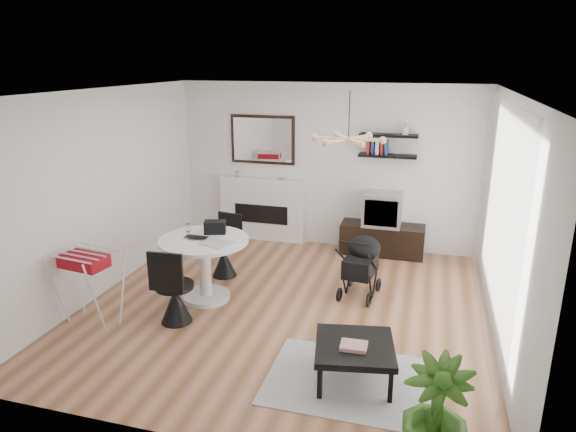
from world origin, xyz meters
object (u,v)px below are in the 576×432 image
(fireplace, at_px, (262,201))
(dining_table, at_px, (205,260))
(crt_tv, at_px, (382,209))
(potted_plant, at_px, (435,414))
(coffee_table, at_px, (355,348))
(drying_rack, at_px, (90,286))
(stroller, at_px, (361,268))
(tv_console, at_px, (382,239))

(fireplace, relative_size, dining_table, 1.87)
(crt_tv, height_order, dining_table, crt_tv)
(dining_table, bearing_deg, potted_plant, -37.03)
(coffee_table, bearing_deg, drying_rack, 174.76)
(stroller, relative_size, coffee_table, 1.00)
(drying_rack, bearing_deg, stroller, 37.58)
(dining_table, height_order, stroller, stroller)
(tv_console, relative_size, potted_plant, 1.44)
(drying_rack, distance_m, stroller, 3.41)
(crt_tv, relative_size, dining_table, 0.52)
(dining_table, bearing_deg, tv_console, 47.98)
(fireplace, bearing_deg, coffee_table, -59.58)
(fireplace, xyz_separation_m, tv_console, (2.10, -0.17, -0.44))
(crt_tv, height_order, potted_plant, crt_tv)
(stroller, height_order, coffee_table, stroller)
(coffee_table, distance_m, potted_plant, 1.21)
(tv_console, distance_m, crt_tv, 0.51)
(dining_table, distance_m, coffee_table, 2.51)
(fireplace, bearing_deg, crt_tv, -4.67)
(crt_tv, distance_m, potted_plant, 4.58)
(potted_plant, bearing_deg, dining_table, 142.97)
(fireplace, xyz_separation_m, coffee_table, (2.19, -3.72, -0.33))
(drying_rack, bearing_deg, crt_tv, 54.90)
(fireplace, height_order, crt_tv, fireplace)
(stroller, distance_m, coffee_table, 1.98)
(drying_rack, bearing_deg, coffee_table, 2.92)
(fireplace, relative_size, potted_plant, 2.33)
(tv_console, distance_m, dining_table, 3.10)
(fireplace, relative_size, stroller, 2.43)
(drying_rack, height_order, stroller, drying_rack)
(fireplace, height_order, dining_table, fireplace)
(dining_table, bearing_deg, stroller, 19.86)
(stroller, bearing_deg, potted_plant, -63.70)
(crt_tv, bearing_deg, drying_rack, -133.26)
(crt_tv, distance_m, coffee_table, 3.58)
(tv_console, bearing_deg, stroller, -94.39)
(stroller, height_order, potted_plant, potted_plant)
(drying_rack, bearing_deg, fireplace, 81.99)
(crt_tv, height_order, stroller, crt_tv)
(coffee_table, xyz_separation_m, potted_plant, (0.76, -0.93, 0.11))
(potted_plant, bearing_deg, coffee_table, 129.01)
(fireplace, height_order, coffee_table, fireplace)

